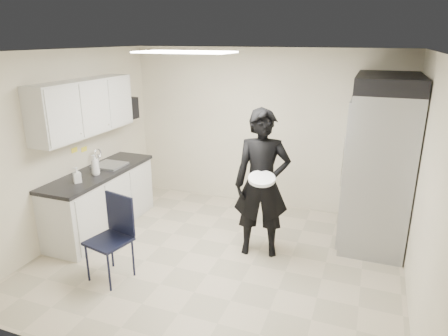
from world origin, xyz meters
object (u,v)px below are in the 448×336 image
at_px(lower_counter, 101,202).
at_px(folding_chair, 109,241).
at_px(commercial_fridge, 379,169).
at_px(man_tuxedo, 262,184).

xyz_separation_m(lower_counter, folding_chair, (0.91, -1.07, 0.06)).
bearing_deg(lower_counter, folding_chair, -49.54).
height_order(lower_counter, commercial_fridge, commercial_fridge).
distance_m(lower_counter, man_tuxedo, 2.46).
xyz_separation_m(lower_counter, commercial_fridge, (3.78, 1.07, 0.62)).
relative_size(lower_counter, folding_chair, 1.94).
height_order(lower_counter, folding_chair, folding_chair).
xyz_separation_m(commercial_fridge, folding_chair, (-2.87, -2.14, -0.56)).
distance_m(commercial_fridge, man_tuxedo, 1.66).
height_order(lower_counter, man_tuxedo, man_tuxedo).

